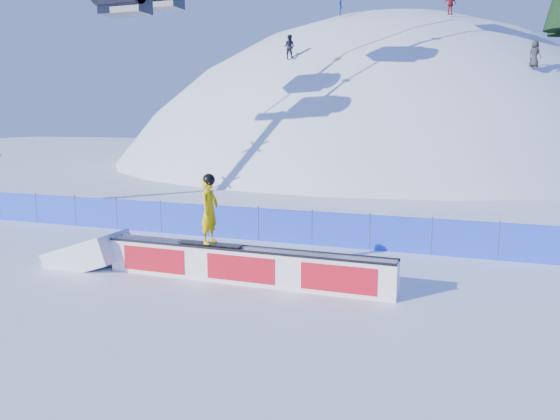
% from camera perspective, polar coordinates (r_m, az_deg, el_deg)
% --- Properties ---
extents(ground, '(160.00, 160.00, 0.00)m').
position_cam_1_polar(ground, '(16.17, -11.59, -6.30)').
color(ground, white).
rests_on(ground, ground).
extents(snow_hill, '(64.00, 64.00, 64.00)m').
position_cam_1_polar(snow_hill, '(60.19, 10.63, -12.21)').
color(snow_hill, white).
rests_on(snow_hill, ground).
extents(safety_fence, '(22.05, 0.05, 1.30)m').
position_cam_1_polar(safety_fence, '(19.90, -4.96, -1.31)').
color(safety_fence, blue).
rests_on(safety_fence, ground).
extents(rail_box, '(8.15, 0.63, 0.98)m').
position_cam_1_polar(rail_box, '(14.71, -3.75, -5.79)').
color(rail_box, white).
rests_on(rail_box, ground).
extents(snow_ramp, '(2.38, 1.50, 1.48)m').
position_cam_1_polar(snow_ramp, '(17.46, -19.30, -5.46)').
color(snow_ramp, white).
rests_on(snow_ramp, ground).
extents(snowboarder, '(1.86, 0.68, 1.94)m').
position_cam_1_polar(snowboarder, '(14.82, -7.38, 0.01)').
color(snowboarder, black).
rests_on(snowboarder, rail_box).
extents(distant_skiers, '(16.94, 10.09, 6.87)m').
position_cam_1_polar(distant_skiers, '(43.92, 11.09, 18.55)').
color(distant_skiers, black).
rests_on(distant_skiers, ground).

